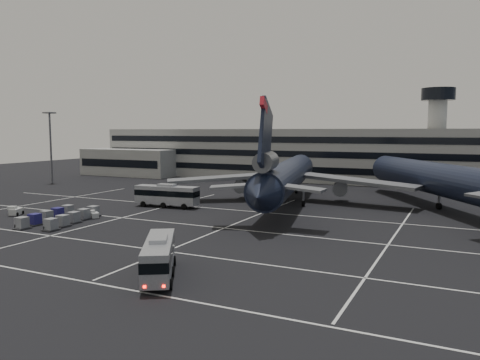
# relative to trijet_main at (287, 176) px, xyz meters

# --- Properties ---
(ground) EXTENTS (260.00, 260.00, 0.00)m
(ground) POSITION_rel_trijet_main_xyz_m (-12.54, -27.62, -5.25)
(ground) COLOR black
(ground) RESTS_ON ground
(lane_markings) EXTENTS (90.00, 55.62, 0.01)m
(lane_markings) POSITION_rel_trijet_main_xyz_m (-11.59, -26.89, -5.24)
(lane_markings) COLOR silver
(lane_markings) RESTS_ON ground
(terminal) EXTENTS (125.00, 26.00, 24.00)m
(terminal) POSITION_rel_trijet_main_xyz_m (-15.49, 43.53, 1.68)
(terminal) COLOR gray
(terminal) RESTS_ON ground
(hills) EXTENTS (352.00, 180.00, 44.00)m
(hills) POSITION_rel_trijet_main_xyz_m (5.45, 142.38, -17.32)
(hills) COLOR #38332B
(hills) RESTS_ON ground
(lightpole_left) EXTENTS (2.40, 2.40, 18.28)m
(lightpole_left) POSITION_rel_trijet_main_xyz_m (-67.54, 7.38, 6.57)
(lightpole_left) COLOR slate
(lightpole_left) RESTS_ON ground
(trijet_main) EXTENTS (46.31, 57.22, 18.08)m
(trijet_main) POSITION_rel_trijet_main_xyz_m (0.00, 0.00, 0.00)
(trijet_main) COLOR black
(trijet_main) RESTS_ON ground
(trijet_far) EXTENTS (35.90, 52.08, 18.08)m
(trijet_far) POSITION_rel_trijet_main_xyz_m (25.97, 5.71, 0.18)
(trijet_far) COLOR black
(trijet_far) RESTS_ON ground
(bus_near) EXTENTS (7.65, 10.39, 3.76)m
(bus_near) POSITION_rel_trijet_main_xyz_m (4.18, -45.52, -3.19)
(bus_near) COLOR gray
(bus_near) RESTS_ON ground
(bus_far) EXTENTS (11.88, 3.80, 4.13)m
(bus_far) POSITION_rel_trijet_main_xyz_m (-18.16, -11.98, -2.99)
(bus_far) COLOR gray
(bus_far) RESTS_ON ground
(tug_a) EXTENTS (2.21, 2.69, 1.50)m
(tug_a) POSITION_rel_trijet_main_xyz_m (-35.33, -29.31, -4.58)
(tug_a) COLOR #BABBB6
(tug_a) RESTS_ON ground
(tug_b) EXTENTS (2.24, 2.10, 1.25)m
(tug_b) POSITION_rel_trijet_main_xyz_m (-22.18, -25.72, -4.70)
(tug_b) COLOR #BABBB6
(tug_b) RESTS_ON ground
(uld_cluster) EXTENTS (8.89, 13.85, 1.67)m
(uld_cluster) POSITION_rel_trijet_main_xyz_m (-24.34, -30.53, -4.44)
(uld_cluster) COLOR #2D2D30
(uld_cluster) RESTS_ON ground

